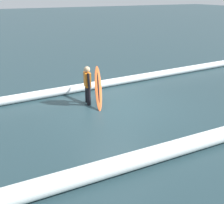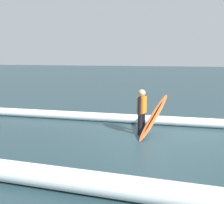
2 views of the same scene
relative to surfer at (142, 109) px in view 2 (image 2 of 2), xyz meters
The scene contains 4 objects.
ground_plane 1.33m from the surfer, 138.29° to the left, with size 128.85×128.85×0.00m, color #233A40.
surfer is the anchor object (origin of this frame).
surfboard 0.44m from the surfer, behind, with size 0.82×1.62×1.20m.
wave_crest_foreground 1.56m from the surfer, 66.88° to the right, with size 0.32×0.32×24.42m, color white.
Camera 2 is at (-0.64, 7.69, 2.38)m, focal length 44.92 mm.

